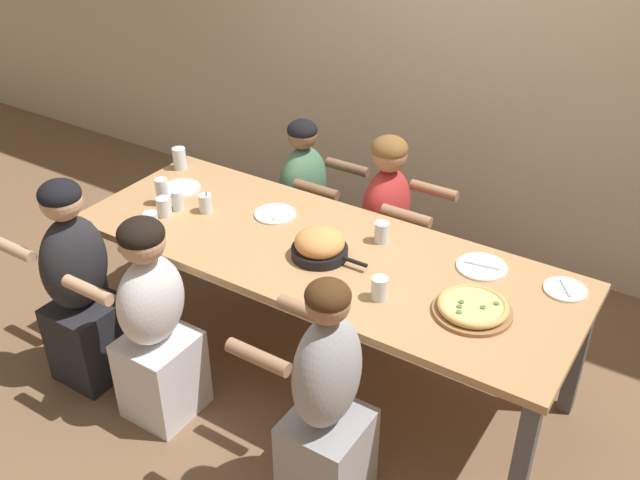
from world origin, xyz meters
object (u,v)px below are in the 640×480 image
object	(u,v)px
diner_near_midright	(326,407)
drinking_glass_g	(379,290)
drinking_glass_b	(152,226)
diner_near_left	(80,291)
empty_plate_b	(482,267)
pizza_board_main	(473,308)
empty_plate_c	(565,290)
drinking_glass_a	(162,193)
cocktail_glass_blue	(205,204)
drinking_glass_c	(180,160)
drinking_glass_e	(164,207)
empty_plate_a	(275,214)
diner_near_midleft	(155,328)
drinking_glass_f	(382,233)
diner_far_center	(385,232)
diner_far_midleft	(304,210)
skillet_bowl	(320,245)
drinking_glass_d	(178,201)
empty_plate_d	(181,188)

from	to	relation	value
diner_near_midright	drinking_glass_g	bearing A→B (deg)	3.54
drinking_glass_b	diner_near_left	bearing A→B (deg)	-124.57
empty_plate_b	drinking_glass_b	world-z (taller)	drinking_glass_b
pizza_board_main	drinking_glass_b	xyz separation A→B (m)	(-1.59, -0.28, 0.03)
empty_plate_c	drinking_glass_a	size ratio (longest dim) A/B	1.29
cocktail_glass_blue	drinking_glass_a	size ratio (longest dim) A/B	0.84
drinking_glass_c	diner_near_left	xyz separation A→B (m)	(0.19, -0.99, -0.28)
empty_plate_c	drinking_glass_e	xyz separation A→B (m)	(-1.98, -0.46, 0.04)
empty_plate_a	drinking_glass_g	xyz separation A→B (m)	(0.82, -0.35, 0.04)
cocktail_glass_blue	drinking_glass_b	xyz separation A→B (m)	(-0.06, -0.34, 0.01)
empty_plate_b	diner_near_midleft	xyz separation A→B (m)	(-1.21, -0.95, -0.25)
cocktail_glass_blue	drinking_glass_c	world-z (taller)	drinking_glass_c
empty_plate_b	empty_plate_c	bearing A→B (deg)	4.33
empty_plate_b	diner_near_midleft	bearing A→B (deg)	-142.00
drinking_glass_a	drinking_glass_f	distance (m)	1.22
empty_plate_c	diner_far_center	xyz separation A→B (m)	(-1.10, 0.39, -0.25)
diner_far_midleft	skillet_bowl	bearing A→B (deg)	38.60
diner_far_center	diner_far_midleft	bearing A→B (deg)	-90.00
cocktail_glass_blue	diner_far_center	distance (m)	1.04
empty_plate_c	drinking_glass_e	bearing A→B (deg)	-166.93
drinking_glass_a	drinking_glass_e	distance (m)	0.13
empty_plate_a	drinking_glass_e	bearing A→B (deg)	-147.24
diner_far_midleft	drinking_glass_c	bearing A→B (deg)	-59.11
skillet_bowl	diner_far_center	xyz separation A→B (m)	(-0.02, 0.74, -0.31)
pizza_board_main	empty_plate_c	size ratio (longest dim) A/B	1.78
drinking_glass_g	diner_near_midleft	world-z (taller)	diner_near_midleft
drinking_glass_d	drinking_glass_g	bearing A→B (deg)	-5.62
pizza_board_main	empty_plate_c	world-z (taller)	pizza_board_main
drinking_glass_c	diner_near_left	size ratio (longest dim) A/B	0.11
pizza_board_main	diner_near_midleft	xyz separation A→B (m)	(-1.31, -0.60, -0.27)
drinking_glass_b	empty_plate_b	bearing A→B (deg)	22.56
pizza_board_main	empty_plate_b	world-z (taller)	pizza_board_main
pizza_board_main	diner_near_midright	distance (m)	0.75
empty_plate_a	empty_plate_d	world-z (taller)	same
empty_plate_a	empty_plate_d	xyz separation A→B (m)	(-0.62, -0.05, -0.00)
drinking_glass_g	diner_near_midright	bearing A→B (deg)	-86.46
drinking_glass_f	diner_near_midright	distance (m)	0.98
diner_far_center	diner_far_midleft	xyz separation A→B (m)	(-0.56, 0.00, -0.03)
empty_plate_a	diner_near_left	size ratio (longest dim) A/B	0.19
skillet_bowl	empty_plate_b	size ratio (longest dim) A/B	1.67
drinking_glass_b	drinking_glass_c	bearing A→B (deg)	122.11
pizza_board_main	diner_near_left	size ratio (longest dim) A/B	0.30
empty_plate_d	drinking_glass_e	xyz separation A→B (m)	(0.13, -0.27, 0.04)
pizza_board_main	diner_far_midleft	bearing A→B (deg)	151.09
empty_plate_c	diner_near_left	world-z (taller)	diner_near_left
skillet_bowl	cocktail_glass_blue	distance (m)	0.75
pizza_board_main	diner_far_midleft	world-z (taller)	diner_far_midleft
pizza_board_main	drinking_glass_c	xyz separation A→B (m)	(-2.01, 0.38, 0.03)
empty_plate_b	empty_plate_d	distance (m)	1.74
drinking_glass_e	diner_far_center	distance (m)	1.25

